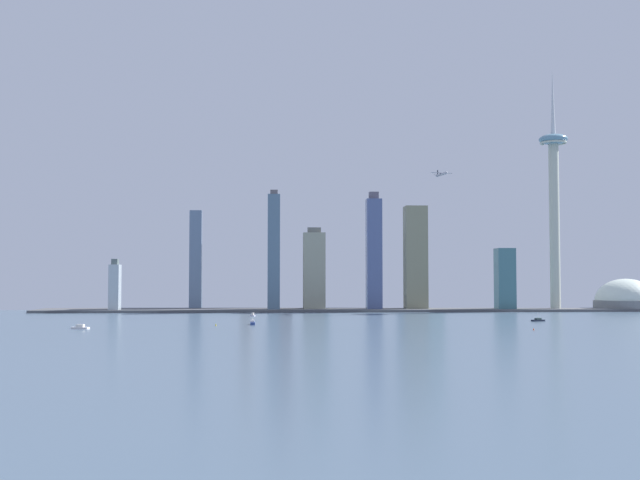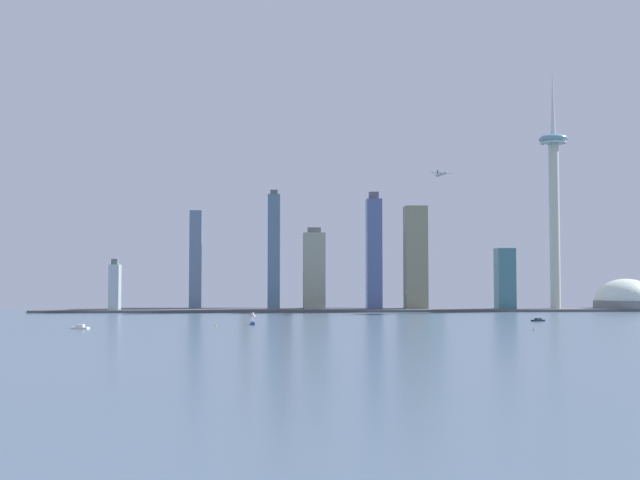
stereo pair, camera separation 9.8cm
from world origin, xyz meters
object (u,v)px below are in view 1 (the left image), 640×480
at_px(skyscraper_6, 416,258).
at_px(boat_0, 80,327).
at_px(skyscraper_8, 196,260).
at_px(skyscraper_7, 115,287).
at_px(skyscraper_10, 274,252).
at_px(boat_1, 253,323).
at_px(stadium_dome, 626,301).
at_px(channel_buoy_1, 534,329).
at_px(skyscraper_11, 505,280).
at_px(skyscraper_2, 319,250).
at_px(boat_3, 253,315).
at_px(observation_tower, 554,188).
at_px(skyscraper_3, 246,256).
at_px(boat_2, 538,320).
at_px(airplane, 442,174).
at_px(skyscraper_4, 374,254).
at_px(skyscraper_0, 314,271).
at_px(channel_buoy_0, 216,325).
at_px(skyscraper_5, 283,245).
at_px(skyscraper_9, 433,252).
at_px(skyscraper_1, 407,245).

distance_m(skyscraper_6, boat_0, 472.88).
bearing_deg(skyscraper_8, skyscraper_7, -150.87).
height_order(skyscraper_10, boat_1, skyscraper_10).
relative_size(stadium_dome, channel_buoy_1, 48.59).
bearing_deg(channel_buoy_1, skyscraper_8, 128.57).
height_order(skyscraper_11, boat_0, skyscraper_11).
distance_m(skyscraper_2, boat_3, 221.88).
distance_m(skyscraper_2, boat_0, 453.78).
relative_size(boat_0, boat_1, 1.09).
height_order(skyscraper_6, skyscraper_8, skyscraper_6).
distance_m(observation_tower, skyscraper_3, 415.45).
height_order(skyscraper_2, boat_2, skyscraper_2).
xyz_separation_m(channel_buoy_1, airplane, (-2.52, 331.19, 170.90)).
bearing_deg(skyscraper_8, skyscraper_4, -9.76).
xyz_separation_m(skyscraper_6, skyscraper_11, (110.35, -17.36, -27.12)).
height_order(skyscraper_0, boat_3, skyscraper_0).
relative_size(stadium_dome, skyscraper_2, 0.52).
distance_m(skyscraper_4, channel_buoy_0, 341.69).
height_order(skyscraper_8, channel_buoy_1, skyscraper_8).
height_order(skyscraper_5, skyscraper_9, skyscraper_5).
xyz_separation_m(boat_3, airplane, (231.86, 96.64, 170.39)).
bearing_deg(skyscraper_11, observation_tower, 6.31).
relative_size(skyscraper_0, skyscraper_2, 0.65).
bearing_deg(skyscraper_4, skyscraper_6, 5.15).
bearing_deg(airplane, skyscraper_1, 177.98).
distance_m(skyscraper_4, channel_buoy_1, 370.69).
xyz_separation_m(skyscraper_2, skyscraper_3, (-98.95, 15.41, -6.87)).
bearing_deg(boat_2, skyscraper_3, 108.15).
bearing_deg(skyscraper_10, boat_1, -93.82).
distance_m(skyscraper_3, skyscraper_5, 60.49).
relative_size(channel_buoy_0, channel_buoy_1, 1.35).
distance_m(channel_buoy_1, airplane, 372.70).
distance_m(stadium_dome, skyscraper_7, 651.22).
bearing_deg(skyscraper_2, skyscraper_6, -29.09).
distance_m(skyscraper_3, boat_3, 218.12).
relative_size(skyscraper_9, boat_3, 27.23).
xyz_separation_m(skyscraper_7, boat_2, (452.34, -217.59, -29.31)).
relative_size(skyscraper_5, airplane, 5.81).
bearing_deg(boat_1, skyscraper_3, 2.33).
bearing_deg(skyscraper_2, skyscraper_8, -168.78).
relative_size(skyscraper_4, skyscraper_10, 0.99).
distance_m(skyscraper_8, skyscraper_10, 110.86).
distance_m(skyscraper_2, skyscraper_4, 97.03).
height_order(skyscraper_4, skyscraper_8, skyscraper_4).
bearing_deg(skyscraper_9, skyscraper_6, -118.10).
distance_m(boat_2, channel_buoy_0, 312.11).
xyz_separation_m(stadium_dome, skyscraper_0, (-405.15, -2.94, 39.07)).
height_order(skyscraper_10, channel_buoy_1, skyscraper_10).
bearing_deg(skyscraper_0, skyscraper_4, -4.87).
bearing_deg(skyscraper_0, skyscraper_11, -4.51).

